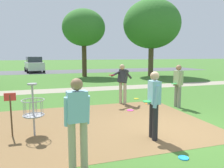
# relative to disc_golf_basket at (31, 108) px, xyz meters

# --- Properties ---
(ground_plane) EXTENTS (160.00, 160.00, 0.00)m
(ground_plane) POSITION_rel_disc_golf_basket_xyz_m (3.74, -0.77, -0.75)
(ground_plane) COLOR #3D6B28
(dirt_tee_pad) EXTENTS (6.63, 4.81, 0.01)m
(dirt_tee_pad) POSITION_rel_disc_golf_basket_xyz_m (1.88, 0.44, -0.75)
(dirt_tee_pad) COLOR brown
(dirt_tee_pad) RESTS_ON ground
(disc_golf_basket) EXTENTS (0.98, 0.58, 1.39)m
(disc_golf_basket) POSITION_rel_disc_golf_basket_xyz_m (0.00, 0.00, 0.00)
(disc_golf_basket) COLOR #9E9EA3
(disc_golf_basket) RESTS_ON ground
(player_foreground_watching) EXTENTS (0.40, 0.47, 1.71)m
(player_foreground_watching) POSITION_rel_disc_golf_basket_xyz_m (5.44, 1.50, 0.21)
(player_foreground_watching) COLOR slate
(player_foreground_watching) RESTS_ON ground
(player_throwing) EXTENTS (0.42, 0.48, 1.71)m
(player_throwing) POSITION_rel_disc_golf_basket_xyz_m (2.95, -1.13, 0.21)
(player_throwing) COLOR #232328
(player_throwing) RESTS_ON ground
(player_waiting_left) EXTENTS (1.13, 0.58, 1.71)m
(player_waiting_left) POSITION_rel_disc_golf_basket_xyz_m (3.53, 2.73, 0.23)
(player_waiting_left) COLOR tan
(player_waiting_left) RESTS_ON ground
(player_waiting_right) EXTENTS (0.48, 0.41, 1.71)m
(player_waiting_right) POSITION_rel_disc_golf_basket_xyz_m (0.92, -2.04, 0.21)
(player_waiting_right) COLOR tan
(player_waiting_right) RESTS_ON ground
(frisbee_near_basket) EXTENTS (0.24, 0.24, 0.02)m
(frisbee_near_basket) POSITION_rel_disc_golf_basket_xyz_m (4.57, 2.36, -0.74)
(frisbee_near_basket) COLOR orange
(frisbee_near_basket) RESTS_ON ground
(frisbee_by_tee) EXTENTS (0.21, 0.21, 0.02)m
(frisbee_by_tee) POSITION_rel_disc_golf_basket_xyz_m (3.05, -2.26, -0.74)
(frisbee_by_tee) COLOR #1E93DB
(frisbee_by_tee) RESTS_ON ground
(frisbee_mid_grass) EXTENTS (0.26, 0.26, 0.02)m
(frisbee_mid_grass) POSITION_rel_disc_golf_basket_xyz_m (3.43, 1.59, -0.74)
(frisbee_mid_grass) COLOR #E53D99
(frisbee_mid_grass) RESTS_ON ground
(frisbee_scattered_a) EXTENTS (0.23, 0.23, 0.02)m
(frisbee_scattered_a) POSITION_rel_disc_golf_basket_xyz_m (4.52, 3.51, -0.74)
(frisbee_scattered_a) COLOR gold
(frisbee_scattered_a) RESTS_ON ground
(tree_near_right) EXTENTS (4.03, 4.03, 6.32)m
(tree_near_right) POSITION_rel_disc_golf_basket_xyz_m (3.99, 14.68, 3.82)
(tree_near_right) COLOR #4C3823
(tree_near_right) RESTS_ON ground
(tree_mid_center) EXTENTS (5.48, 5.48, 7.33)m
(tree_mid_center) POSITION_rel_disc_golf_basket_xyz_m (10.33, 13.27, 4.23)
(tree_mid_center) COLOR brown
(tree_mid_center) RESTS_ON ground
(parking_lot_strip) EXTENTS (36.00, 6.00, 0.01)m
(parking_lot_strip) POSITION_rel_disc_golf_basket_xyz_m (3.74, 21.45, -0.75)
(parking_lot_strip) COLOR #4C4C51
(parking_lot_strip) RESTS_ON ground
(parked_car_leftmost) EXTENTS (2.49, 4.44, 1.84)m
(parked_car_leftmost) POSITION_rel_disc_golf_basket_xyz_m (-0.87, 21.47, 0.17)
(parked_car_leftmost) COLOR silver
(parked_car_leftmost) RESTS_ON ground
(gravel_path) EXTENTS (40.00, 1.60, 0.00)m
(gravel_path) POSITION_rel_disc_golf_basket_xyz_m (3.74, 7.07, -0.75)
(gravel_path) COLOR gray
(gravel_path) RESTS_ON ground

